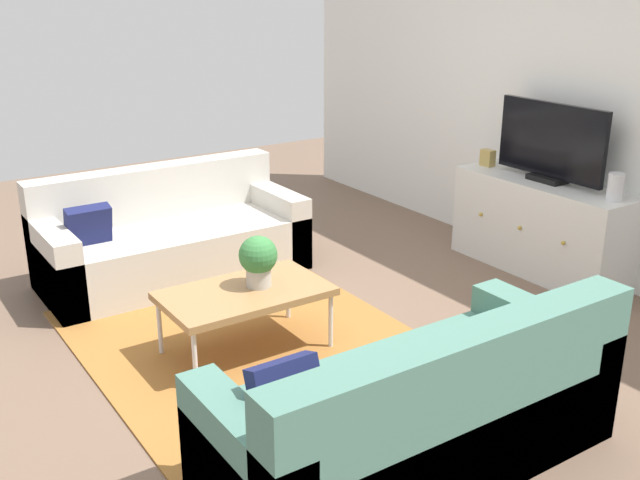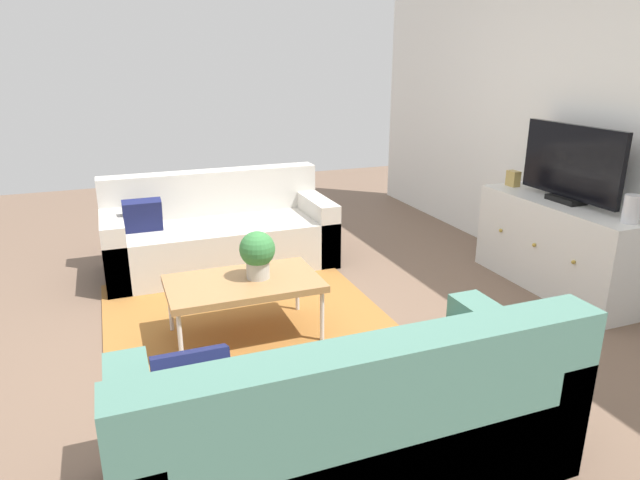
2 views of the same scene
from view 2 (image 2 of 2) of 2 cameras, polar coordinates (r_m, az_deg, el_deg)
The scene contains 11 objects.
ground_plane at distance 3.81m, azimuth -4.32°, elevation -9.39°, with size 10.00×10.00×0.00m, color brown.
wall_back at distance 4.78m, azimuth 26.62°, elevation 11.45°, with size 6.40×0.12×2.70m, color white.
area_rug at distance 3.77m, azimuth -6.54°, elevation -9.65°, with size 2.50×1.90×0.01m, color #9E662D.
couch_left_side at distance 4.98m, azimuth -10.36°, elevation 0.54°, with size 0.83×1.91×0.80m.
couch_right_side at distance 2.49m, azimuth 3.22°, elevation -18.74°, with size 0.83×1.91×0.80m.
coffee_table at distance 3.62m, azimuth -7.82°, elevation -4.55°, with size 0.57×0.97×0.40m.
potted_plant at distance 3.58m, azimuth -6.41°, elevation -1.28°, with size 0.23×0.23×0.31m.
tv_console at distance 4.74m, azimuth 23.07°, elevation -0.55°, with size 1.42×0.47×0.71m.
flat_screen_tv at distance 4.60m, azimuth 24.25°, elevation 7.06°, with size 0.93×0.16×0.58m.
glass_vase at distance 4.24m, azimuth 29.22°, elevation 2.78°, with size 0.11×0.11×0.19m, color silver.
mantel_clock at distance 5.05m, azimuth 19.12°, elevation 5.96°, with size 0.11×0.07×0.13m, color tan.
Camera 2 is at (3.24, -0.94, 1.77)m, focal length 31.33 mm.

